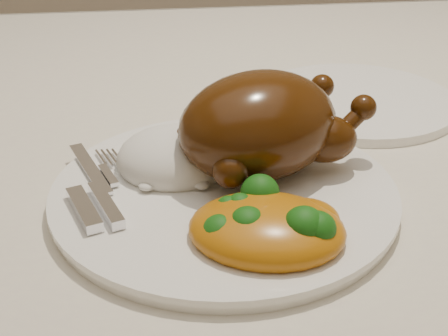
{
  "coord_description": "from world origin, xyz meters",
  "views": [
    {
      "loc": [
        -0.1,
        -0.66,
        1.06
      ],
      "look_at": [
        -0.04,
        -0.18,
        0.8
      ],
      "focal_mm": 50.0,
      "sensor_mm": 36.0,
      "label": 1
    }
  ],
  "objects": [
    {
      "name": "side_plate",
      "position": [
        0.14,
        0.02,
        0.77
      ],
      "size": [
        0.24,
        0.24,
        0.01
      ],
      "primitive_type": "cylinder",
      "rotation": [
        0.0,
        0.0,
        0.01
      ],
      "color": "white",
      "rests_on": "tablecloth"
    },
    {
      "name": "roast_chicken",
      "position": [
        -0.01,
        -0.15,
        0.83
      ],
      "size": [
        0.21,
        0.17,
        0.1
      ],
      "rotation": [
        0.0,
        0.0,
        0.4
      ],
      "color": "#452307",
      "rests_on": "dinner_plate"
    },
    {
      "name": "cutlery",
      "position": [
        -0.16,
        -0.18,
        0.79
      ],
      "size": [
        0.06,
        0.16,
        0.01
      ],
      "rotation": [
        0.0,
        0.0,
        0.34
      ],
      "color": "silver",
      "rests_on": "dinner_plate"
    },
    {
      "name": "rice_mound",
      "position": [
        -0.09,
        -0.14,
        0.79
      ],
      "size": [
        0.12,
        0.11,
        0.06
      ],
      "rotation": [
        0.0,
        0.0,
        -0.08
      ],
      "color": "white",
      "rests_on": "dinner_plate"
    },
    {
      "name": "mac_and_cheese",
      "position": [
        -0.02,
        -0.26,
        0.79
      ],
      "size": [
        0.14,
        0.12,
        0.05
      ],
      "rotation": [
        0.0,
        0.0,
        -0.25
      ],
      "color": "#C6740C",
      "rests_on": "dinner_plate"
    },
    {
      "name": "dining_table",
      "position": [
        0.0,
        0.0,
        0.67
      ],
      "size": [
        1.6,
        0.9,
        0.76
      ],
      "color": "brown",
      "rests_on": "floor"
    },
    {
      "name": "tablecloth",
      "position": [
        0.0,
        0.0,
        0.74
      ],
      "size": [
        1.73,
        1.03,
        0.18
      ],
      "color": "beige",
      "rests_on": "dining_table"
    },
    {
      "name": "dinner_plate",
      "position": [
        -0.04,
        -0.18,
        0.77
      ],
      "size": [
        0.39,
        0.39,
        0.01
      ],
      "primitive_type": "cylinder",
      "rotation": [
        0.0,
        0.0,
        0.32
      ],
      "color": "white",
      "rests_on": "tablecloth"
    }
  ]
}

